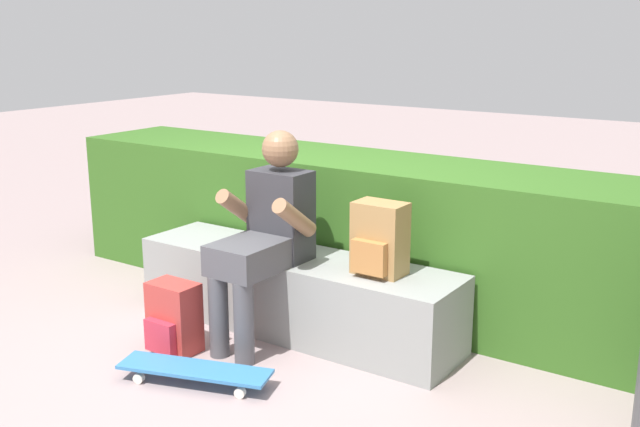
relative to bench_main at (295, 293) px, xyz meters
name	(u,v)px	position (x,y,z in m)	size (l,w,h in m)	color
ground_plane	(261,348)	(0.00, -0.34, -0.23)	(24.00, 24.00, 0.00)	gray
bench_main	(295,293)	(0.00, 0.00, 0.00)	(2.05, 0.51, 0.47)	gray
person_skater	(266,231)	(-0.04, -0.22, 0.43)	(0.49, 0.62, 1.22)	#333338
skateboard_near_person	(195,370)	(-0.01, -0.87, -0.16)	(0.82, 0.44, 0.09)	teal
backpack_on_bench	(379,240)	(0.57, -0.01, 0.43)	(0.28, 0.23, 0.40)	#A37A47
backpack_on_ground	(173,318)	(-0.39, -0.63, -0.04)	(0.28, 0.23, 0.40)	#B23833
hedge_row	(417,239)	(0.45, 0.68, 0.24)	(5.30, 0.79, 0.95)	#32601E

